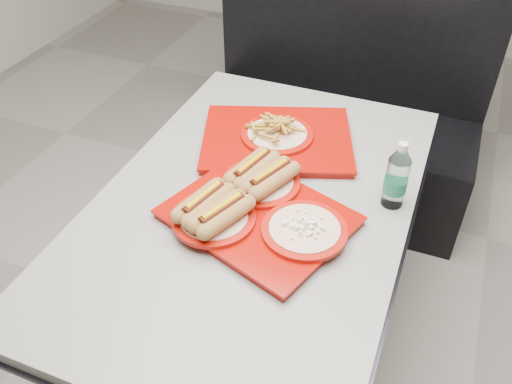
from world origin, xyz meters
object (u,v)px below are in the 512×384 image
at_px(booth_bench, 338,117).
at_px(tray_far, 277,136).
at_px(tray_near, 254,207).
at_px(water_bottle, 396,179).
at_px(diner_table, 254,239).

bearing_deg(booth_bench, tray_far, -92.70).
xyz_separation_m(tray_near, tray_far, (-0.06, 0.37, -0.01)).
relative_size(tray_near, water_bottle, 2.72).
bearing_deg(water_bottle, diner_table, -160.27).
bearing_deg(tray_near, booth_bench, 91.36).
bearing_deg(tray_far, booth_bench, 87.30).
distance_m(tray_near, water_bottle, 0.42).
bearing_deg(tray_far, water_bottle, -21.52).
relative_size(tray_near, tray_far, 0.97).
relative_size(booth_bench, water_bottle, 6.31).
bearing_deg(tray_near, water_bottle, 30.17).
height_order(booth_bench, tray_far, booth_bench).
height_order(tray_near, tray_far, tray_near).
xyz_separation_m(diner_table, water_bottle, (0.38, 0.14, 0.26)).
relative_size(booth_bench, tray_near, 2.32).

